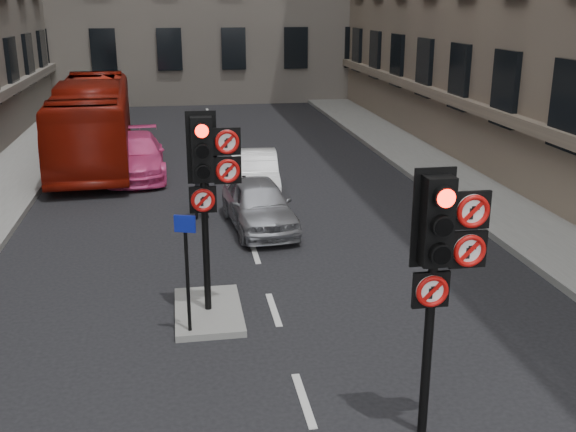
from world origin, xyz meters
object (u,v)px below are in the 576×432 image
object	(u,v)px
info_sign	(187,257)
bus_red	(93,122)
signal_near	(441,250)
car_pink	(135,156)
motorcyclist	(200,188)
signal_far	(208,170)
car_white	(254,174)
car_silver	(259,204)
motorcycle	(247,196)

from	to	relation	value
info_sign	bus_red	bearing A→B (deg)	121.37
info_sign	signal_near	bearing A→B (deg)	-27.08
signal_near	car_pink	size ratio (longest dim) A/B	0.79
bus_red	motorcyclist	distance (m)	8.03
signal_far	car_white	bearing A→B (deg)	77.87
signal_far	info_sign	distance (m)	1.55
signal_far	motorcyclist	size ratio (longest dim) A/B	2.17
bus_red	car_white	bearing A→B (deg)	-48.67
signal_far	info_sign	xyz separation A→B (m)	(-0.44, -0.81, -1.25)
bus_red	info_sign	distance (m)	14.15
car_silver	signal_near	bearing A→B (deg)	-87.88
car_white	bus_red	bearing A→B (deg)	138.38
signal_far	motorcyclist	world-z (taller)	signal_far
signal_near	car_pink	bearing A→B (deg)	106.93
car_pink	motorcyclist	distance (m)	5.27
car_white	info_sign	size ratio (longest dim) A/B	1.84
car_white	signal_near	bearing A→B (deg)	-81.55
motorcyclist	car_silver	bearing A→B (deg)	125.65
car_white	car_pink	xyz separation A→B (m)	(-3.56, 2.85, 0.04)
car_white	car_pink	world-z (taller)	car_pink
signal_far	info_sign	bearing A→B (deg)	-118.28
car_silver	motorcycle	size ratio (longest dim) A/B	2.24
car_white	info_sign	bearing A→B (deg)	-99.75
motorcycle	info_sign	distance (m)	7.08
car_silver	motorcyclist	bearing A→B (deg)	138.53
signal_far	bus_red	bearing A→B (deg)	104.57
motorcyclist	signal_far	bearing A→B (deg)	71.46
car_silver	car_pink	xyz separation A→B (m)	(-3.30, 5.94, 0.04)
motorcycle	info_sign	size ratio (longest dim) A/B	0.79
signal_far	motorcycle	size ratio (longest dim) A/B	2.21
motorcycle	car_pink	bearing A→B (deg)	117.32
bus_red	motorcycle	size ratio (longest dim) A/B	6.30
bus_red	motorcycle	distance (m)	8.48
motorcycle	car_white	bearing A→B (deg)	70.72
car_white	motorcyclist	distance (m)	2.66
car_pink	motorcycle	world-z (taller)	car_pink
car_pink	bus_red	world-z (taller)	bus_red
signal_near	car_white	bearing A→B (deg)	94.42
motorcyclist	info_sign	xyz separation A→B (m)	(-0.45, -6.59, 0.63)
signal_far	car_silver	bearing A→B (deg)	73.28
signal_far	motorcycle	distance (m)	6.52
signal_near	motorcycle	size ratio (longest dim) A/B	2.21
signal_far	car_pink	xyz separation A→B (m)	(-1.87, 10.69, -2.04)
car_silver	bus_red	bearing A→B (deg)	114.68
car_pink	motorcyclist	bearing A→B (deg)	-72.18
signal_far	bus_red	world-z (taller)	signal_far
car_pink	bus_red	bearing A→B (deg)	119.78
signal_far	car_white	xyz separation A→B (m)	(1.68, 7.84, -2.08)
signal_far	motorcycle	bearing A→B (deg)	78.11
signal_near	motorcyclist	distance (m)	10.26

